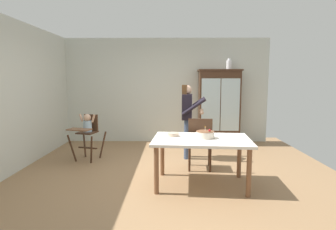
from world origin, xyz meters
TOP-DOWN VIEW (x-y plane):
  - ground_plane at (0.00, 0.00)m, footprint 6.24×6.24m
  - wall_back at (0.00, 2.63)m, footprint 5.32×0.06m
  - wall_left at (-2.63, 0.00)m, footprint 0.06×5.32m
  - china_cabinet at (1.36, 2.37)m, footprint 1.08×0.48m
  - ceramic_vase at (1.58, 2.37)m, footprint 0.13×0.13m
  - high_chair_with_toddler at (-1.56, 0.85)m, footprint 0.71×0.79m
  - adult_person at (0.48, 1.03)m, footprint 0.53×0.52m
  - dining_table at (0.61, -0.50)m, footprint 1.55×1.09m
  - birthday_cake at (0.67, -0.46)m, footprint 0.28×0.28m
  - serving_bowl at (0.18, -0.33)m, footprint 0.18×0.18m
  - dining_chair_far_side at (0.66, 0.21)m, footprint 0.47×0.47m

SIDE VIEW (x-z plane):
  - ground_plane at x=0.00m, z-range 0.00..0.00m
  - dining_chair_far_side at x=0.66m, z-range 0.08..1.04m
  - dining_table at x=0.61m, z-range 0.28..1.02m
  - high_chair_with_toddler at x=-1.56m, z-range 0.18..1.13m
  - serving_bowl at x=0.18m, z-range 0.74..0.79m
  - birthday_cake at x=0.67m, z-range 0.70..0.89m
  - china_cabinet at x=1.36m, z-range 0.01..1.90m
  - adult_person at x=0.48m, z-range 0.20..1.73m
  - wall_back at x=0.00m, z-range 0.00..2.70m
  - wall_left at x=-2.63m, z-range 0.00..2.70m
  - ceramic_vase at x=1.58m, z-range 1.88..2.15m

